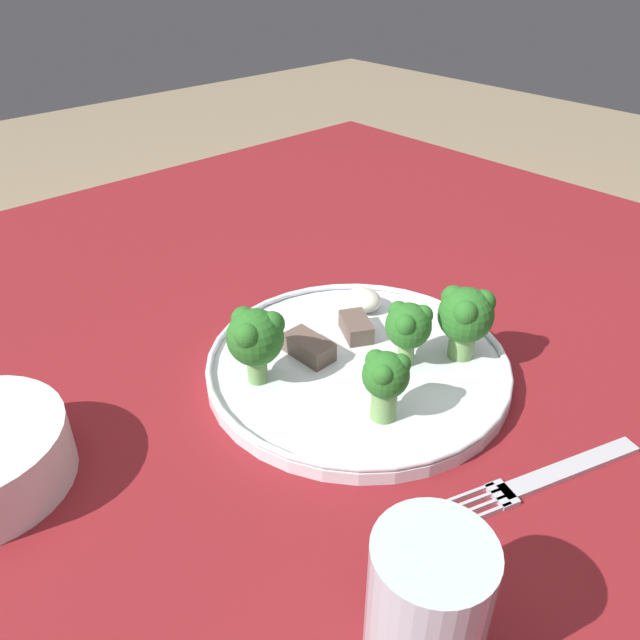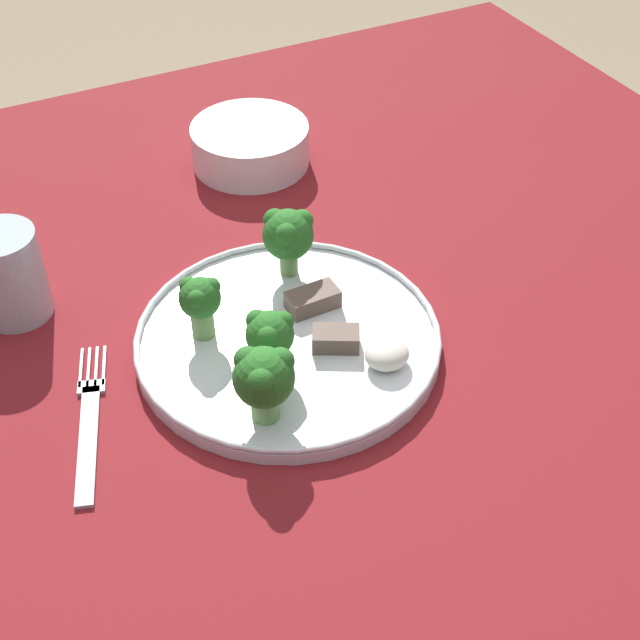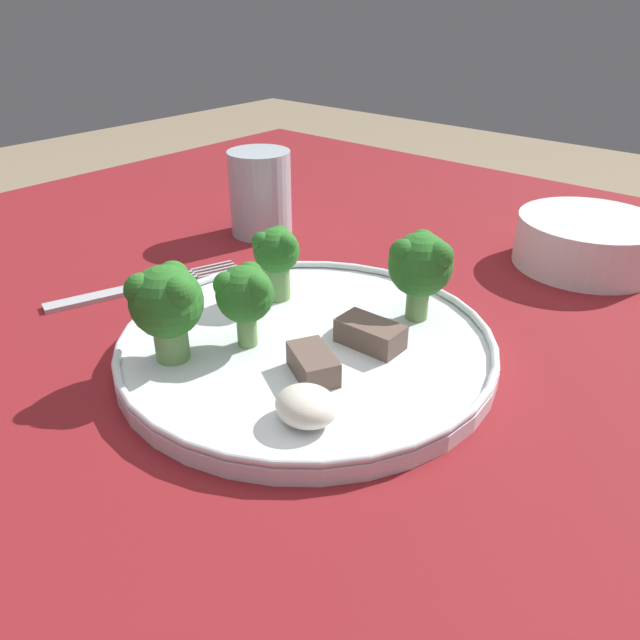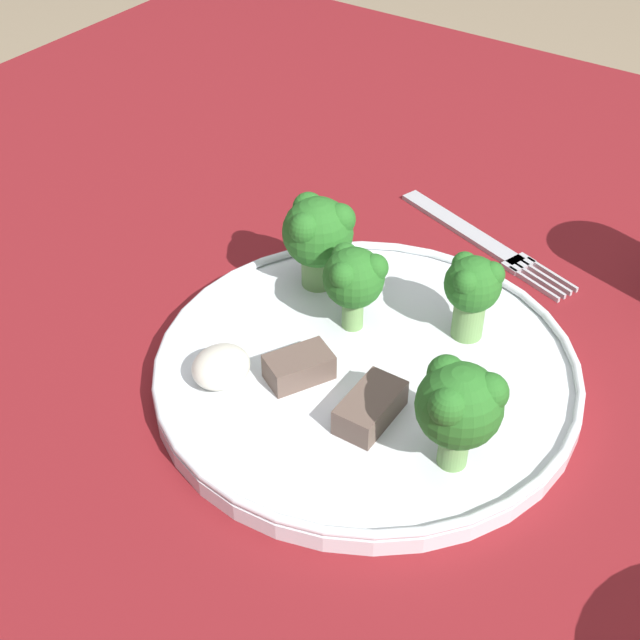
% 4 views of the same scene
% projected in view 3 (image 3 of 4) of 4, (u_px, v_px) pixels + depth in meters
% --- Properties ---
extents(table, '(1.20, 1.18, 0.72)m').
position_uv_depth(table, '(313.00, 465.00, 0.48)').
color(table, maroon).
rests_on(table, ground_plane).
extents(dinner_plate, '(0.28, 0.28, 0.02)m').
position_uv_depth(dinner_plate, '(307.00, 345.00, 0.47)').
color(dinner_plate, white).
rests_on(dinner_plate, table).
extents(fork, '(0.07, 0.18, 0.00)m').
position_uv_depth(fork, '(145.00, 286.00, 0.57)').
color(fork, '#B2B2B7').
rests_on(fork, table).
extents(cream_bowl, '(0.14, 0.14, 0.05)m').
position_uv_depth(cream_bowl, '(588.00, 243.00, 0.61)').
color(cream_bowl, white).
rests_on(cream_bowl, table).
extents(drinking_glass, '(0.07, 0.07, 0.09)m').
position_uv_depth(drinking_glass, '(261.00, 197.00, 0.68)').
color(drinking_glass, '#B2C1CC').
rests_on(drinking_glass, table).
extents(broccoli_floret_near_rim_left, '(0.05, 0.05, 0.07)m').
position_uv_depth(broccoli_floret_near_rim_left, '(420.00, 264.00, 0.47)').
color(broccoli_floret_near_rim_left, '#709E56').
rests_on(broccoli_floret_near_rim_left, dinner_plate).
extents(broccoli_floret_center_left, '(0.04, 0.04, 0.06)m').
position_uv_depth(broccoli_floret_center_left, '(276.00, 254.00, 0.51)').
color(broccoli_floret_center_left, '#709E56').
rests_on(broccoli_floret_center_left, dinner_plate).
extents(broccoli_floret_back_left, '(0.04, 0.04, 0.06)m').
position_uv_depth(broccoli_floret_back_left, '(245.00, 294.00, 0.44)').
color(broccoli_floret_back_left, '#709E56').
rests_on(broccoli_floret_back_left, dinner_plate).
extents(broccoli_floret_front_left, '(0.05, 0.05, 0.07)m').
position_uv_depth(broccoli_floret_front_left, '(166.00, 302.00, 0.42)').
color(broccoli_floret_front_left, '#709E56').
rests_on(broccoli_floret_front_left, dinner_plate).
extents(meat_slice_front_slice, '(0.05, 0.04, 0.02)m').
position_uv_depth(meat_slice_front_slice, '(313.00, 364.00, 0.42)').
color(meat_slice_front_slice, brown).
rests_on(meat_slice_front_slice, dinner_plate).
extents(meat_slice_middle_slice, '(0.05, 0.03, 0.02)m').
position_uv_depth(meat_slice_middle_slice, '(370.00, 334.00, 0.46)').
color(meat_slice_middle_slice, brown).
rests_on(meat_slice_middle_slice, dinner_plate).
extents(sauce_dollop, '(0.04, 0.04, 0.02)m').
position_uv_depth(sauce_dollop, '(307.00, 406.00, 0.38)').
color(sauce_dollop, silver).
rests_on(sauce_dollop, dinner_plate).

